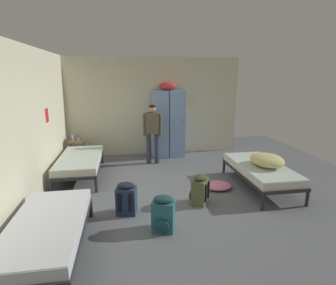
% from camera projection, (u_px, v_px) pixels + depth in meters
% --- Properties ---
extents(ground_plane, '(8.97, 8.97, 0.00)m').
position_uv_depth(ground_plane, '(170.00, 193.00, 5.33)').
color(ground_plane, slate).
extents(room_backdrop, '(4.94, 5.67, 2.75)m').
position_uv_depth(room_backdrop, '(104.00, 115.00, 6.06)').
color(room_backdrop, beige).
rests_on(room_backdrop, ground_plane).
extents(locker_bank, '(0.90, 0.55, 2.07)m').
position_uv_depth(locker_bank, '(168.00, 122.00, 7.57)').
color(locker_bank, '#7A9ECC').
rests_on(locker_bank, ground_plane).
extents(shelf_unit, '(0.38, 0.30, 0.57)m').
position_uv_depth(shelf_unit, '(77.00, 149.00, 7.15)').
color(shelf_unit, '#99704C').
rests_on(shelf_unit, ground_plane).
extents(bed_right, '(0.90, 1.90, 0.49)m').
position_uv_depth(bed_right, '(260.00, 170.00, 5.50)').
color(bed_right, '#28282D').
rests_on(bed_right, ground_plane).
extents(bed_left_front, '(0.90, 1.90, 0.49)m').
position_uv_depth(bed_left_front, '(47.00, 228.00, 3.39)').
color(bed_left_front, '#28282D').
rests_on(bed_left_front, ground_plane).
extents(bed_left_rear, '(0.90, 1.90, 0.49)m').
position_uv_depth(bed_left_rear, '(80.00, 161.00, 6.07)').
color(bed_left_rear, '#28282D').
rests_on(bed_left_rear, ground_plane).
extents(bedding_heap, '(0.63, 0.75, 0.24)m').
position_uv_depth(bedding_heap, '(267.00, 160.00, 5.37)').
color(bedding_heap, '#D1C67F').
rests_on(bedding_heap, bed_right).
extents(person_traveler, '(0.48, 0.25, 1.53)m').
position_uv_depth(person_traveler, '(152.00, 129.00, 6.91)').
color(person_traveler, '#2D334C').
rests_on(person_traveler, ground_plane).
extents(water_bottle, '(0.06, 0.06, 0.21)m').
position_uv_depth(water_bottle, '(73.00, 137.00, 7.08)').
color(water_bottle, '#B2DBEA').
rests_on(water_bottle, shelf_unit).
extents(lotion_bottle, '(0.05, 0.05, 0.13)m').
position_uv_depth(lotion_bottle, '(79.00, 139.00, 7.06)').
color(lotion_bottle, beige).
rests_on(lotion_bottle, shelf_unit).
extents(backpack_olive, '(0.41, 0.40, 0.55)m').
position_uv_depth(backpack_olive, '(199.00, 190.00, 4.82)').
color(backpack_olive, '#566038').
rests_on(backpack_olive, ground_plane).
extents(backpack_teal, '(0.38, 0.39, 0.55)m').
position_uv_depth(backpack_teal, '(163.00, 214.00, 3.97)').
color(backpack_teal, '#23666B').
rests_on(backpack_teal, ground_plane).
extents(backpack_navy, '(0.36, 0.38, 0.55)m').
position_uv_depth(backpack_navy, '(127.00, 199.00, 4.48)').
color(backpack_navy, navy).
rests_on(backpack_navy, ground_plane).
extents(clothes_pile_pink, '(0.54, 0.48, 0.13)m').
position_uv_depth(clothes_pile_pink, '(218.00, 185.00, 5.51)').
color(clothes_pile_pink, pink).
rests_on(clothes_pile_pink, ground_plane).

